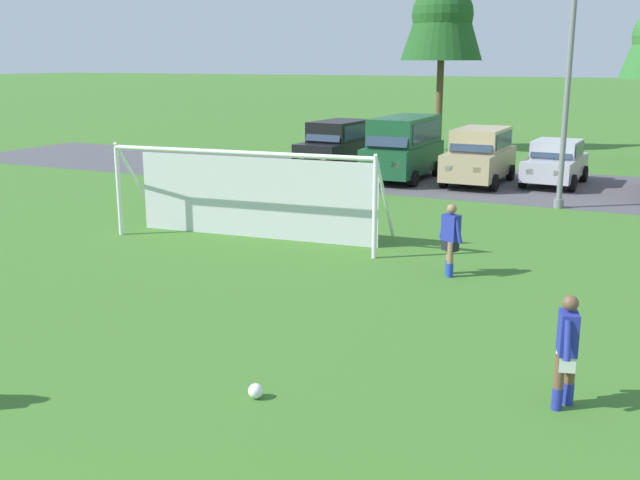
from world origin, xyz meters
name	(u,v)px	position (x,y,z in m)	size (l,w,h in m)	color
ground_plane	(393,256)	(0.00, 15.00, 0.00)	(400.00, 400.00, 0.00)	#3D7028
parking_lot_strip	(499,184)	(0.00, 27.16, 0.00)	(52.00, 8.40, 0.01)	#4C4C51
soccer_ball	(256,391)	(0.94, 6.62, 0.11)	(0.22, 0.22, 0.22)	white
soccer_goal	(252,192)	(-4.07, 15.03, 1.29)	(7.56, 2.62, 2.57)	white
player_defender_far	(450,240)	(1.73, 13.92, 0.82)	(0.66, 0.47, 1.64)	#936B4C
player_winger_left	(566,352)	(4.96, 8.23, 0.82)	(0.33, 0.75, 1.64)	brown
parked_car_slot_far_left	(338,145)	(-7.19, 27.71, 1.11)	(2.33, 4.70, 2.16)	black
parked_car_slot_left	(404,146)	(-3.75, 26.54, 1.34)	(2.22, 4.81, 2.52)	#194C2D
parked_car_slot_center_left	(480,155)	(-0.73, 26.82, 1.11)	(2.18, 4.62, 2.16)	tan
parked_car_slot_center	(556,162)	(1.99, 27.85, 0.88)	(2.19, 4.28, 1.72)	#B2B2BC
street_lamp	(574,80)	(2.99, 23.10, 4.11)	(2.00, 0.32, 7.93)	slate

